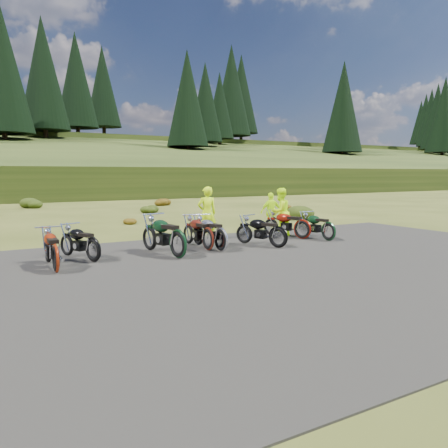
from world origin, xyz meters
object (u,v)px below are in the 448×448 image
motorcycle_0 (94,263)px  motorcycle_3 (221,253)px  person_middle (207,214)px  motorcycle_7 (328,241)px

motorcycle_0 → motorcycle_3: motorcycle_3 is taller
motorcycle_0 → motorcycle_3: bearing=-116.8°
motorcycle_3 → motorcycle_0: bearing=81.2°
motorcycle_3 → person_middle: 2.64m
motorcycle_0 → person_middle: size_ratio=1.00×
motorcycle_3 → person_middle: size_ratio=1.09×
motorcycle_7 → person_middle: 4.43m
motorcycle_0 → motorcycle_7: 8.14m
motorcycle_7 → person_middle: bearing=54.2°
motorcycle_7 → motorcycle_3: bearing=86.9°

